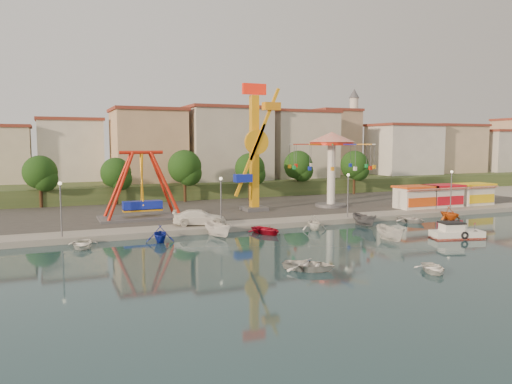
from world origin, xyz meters
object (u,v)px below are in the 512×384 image
kamikaze_tower (256,150)px  pirate_ship_ride (142,187)px  cabin_motorboat (456,234)px  van (199,217)px  rowboat_a (309,265)px  skiff (391,233)px  wave_swinger (332,152)px

kamikaze_tower → pirate_ship_ride: bearing=-175.3°
cabin_motorboat → van: (-22.37, 14.25, 0.95)m
rowboat_a → skiff: skiff is taller
pirate_ship_ride → cabin_motorboat: bearing=-37.8°
van → kamikaze_tower: bearing=-35.3°
pirate_ship_ride → cabin_motorboat: size_ratio=1.85×
cabin_motorboat → wave_swinger: bearing=107.4°
pirate_ship_ride → wave_swinger: bearing=2.2°
pirate_ship_ride → kamikaze_tower: 15.68m
kamikaze_tower → skiff: bearing=-76.3°
wave_swinger → cabin_motorboat: bearing=-87.3°
wave_swinger → rowboat_a: wave_swinger is taller
skiff → cabin_motorboat: bearing=-5.8°
wave_swinger → pirate_ship_ride: bearing=-177.8°
cabin_motorboat → rowboat_a: (-19.62, -5.37, -0.07)m
pirate_ship_ride → cabin_motorboat: pirate_ship_ride is taller
kamikaze_tower → cabin_motorboat: (12.22, -22.39, -8.09)m
kamikaze_tower → van: kamikaze_tower is taller
wave_swinger → cabin_motorboat: size_ratio=2.14×
pirate_ship_ride → cabin_motorboat: 34.75m
pirate_ship_ride → kamikaze_tower: size_ratio=0.61×
kamikaze_tower → rowboat_a: 29.87m
kamikaze_tower → skiff: size_ratio=4.02×
cabin_motorboat → skiff: 7.14m
rowboat_a → van: bearing=49.9°
wave_swinger → cabin_motorboat: 23.49m
wave_swinger → skiff: bearing=-106.0°
van → rowboat_a: bearing=-156.1°
kamikaze_tower → van: 14.84m
wave_swinger → skiff: (-6.01, -20.96, -7.40)m
rowboat_a → van: 19.84m
pirate_ship_ride → van: pirate_ship_ride is taller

